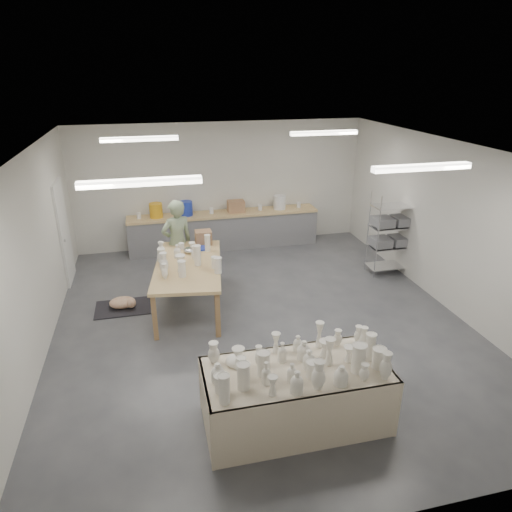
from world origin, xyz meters
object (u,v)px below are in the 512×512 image
object	(u,v)px
drying_table	(296,393)
potter	(177,243)
red_stool	(178,264)
work_table	(188,262)

from	to	relation	value
drying_table	potter	xyz separation A→B (m)	(-1.08, 4.43, 0.45)
drying_table	red_stool	bearing A→B (deg)	103.21
work_table	red_stool	xyz separation A→B (m)	(-0.11, 1.28, -0.58)
drying_table	work_table	world-z (taller)	work_table
drying_table	potter	size ratio (longest dim) A/B	1.28
work_table	red_stool	world-z (taller)	work_table
drying_table	work_table	distance (m)	3.58
drying_table	red_stool	distance (m)	4.82
work_table	red_stool	size ratio (longest dim) A/B	5.98
drying_table	red_stool	size ratio (longest dim) A/B	5.50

